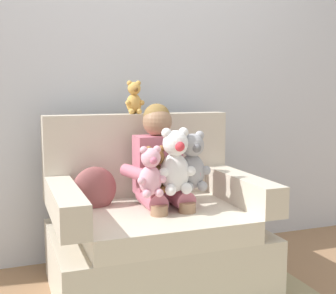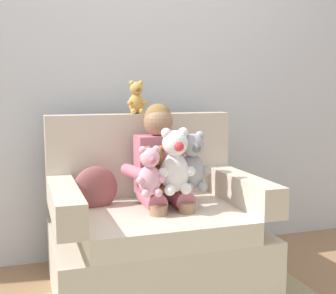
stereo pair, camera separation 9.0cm
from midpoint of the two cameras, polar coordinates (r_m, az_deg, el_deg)
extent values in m
plane|color=#936D4C|center=(2.68, -2.48, -17.46)|extent=(8.00, 8.00, 0.00)
cube|color=silver|center=(3.04, -6.35, 10.66)|extent=(6.00, 0.10, 2.60)
cube|color=beige|center=(2.61, -2.50, -14.04)|extent=(1.15, 0.85, 0.34)
cube|color=beige|center=(2.47, -2.03, -9.59)|extent=(0.87, 0.71, 0.12)
cube|color=beige|center=(2.80, -4.79, -0.96)|extent=(1.15, 0.14, 0.51)
cube|color=beige|center=(2.33, -14.02, -7.22)|extent=(0.14, 0.71, 0.17)
cube|color=beige|center=(2.63, 8.51, -5.39)|extent=(0.14, 0.71, 0.17)
cube|color=#C66B7F|center=(2.60, -2.35, -2.25)|extent=(0.26, 0.16, 0.34)
sphere|color=#9E7556|center=(2.57, -2.38, 3.26)|extent=(0.17, 0.17, 0.17)
sphere|color=olive|center=(2.58, -2.45, 3.84)|extent=(0.16, 0.16, 0.16)
cylinder|color=#C66B7F|center=(2.49, -3.16, -6.69)|extent=(0.11, 0.26, 0.11)
cylinder|color=#9E7556|center=(2.42, -2.21, -10.86)|extent=(0.09, 0.09, 0.30)
cylinder|color=#C66B7F|center=(2.54, 0.31, -6.39)|extent=(0.11, 0.26, 0.11)
cylinder|color=#9E7556|center=(2.47, 1.38, -10.46)|extent=(0.09, 0.09, 0.30)
cylinder|color=#C66B7F|center=(2.45, -5.05, -3.37)|extent=(0.13, 0.27, 0.07)
cylinder|color=#C66B7F|center=(2.55, 1.92, -2.91)|extent=(0.13, 0.27, 0.07)
ellipsoid|color=brown|center=(2.41, -2.76, -3.96)|extent=(0.12, 0.10, 0.15)
sphere|color=brown|center=(2.38, -2.71, -1.26)|extent=(0.10, 0.10, 0.10)
sphere|color=#4C2D19|center=(2.34, -2.38, -1.59)|extent=(0.04, 0.04, 0.04)
sphere|color=brown|center=(2.37, -3.55, -0.34)|extent=(0.04, 0.04, 0.04)
sphere|color=brown|center=(2.37, -3.83, -4.00)|extent=(0.04, 0.04, 0.04)
sphere|color=brown|center=(2.37, -3.17, -5.55)|extent=(0.04, 0.04, 0.04)
sphere|color=brown|center=(2.39, -1.96, -0.26)|extent=(0.04, 0.04, 0.04)
sphere|color=brown|center=(2.40, -1.28, -3.82)|extent=(0.04, 0.04, 0.04)
sphere|color=brown|center=(2.39, -1.69, -5.44)|extent=(0.04, 0.04, 0.04)
ellipsoid|color=#9E9EA3|center=(2.47, 1.97, -3.17)|extent=(0.15, 0.13, 0.20)
sphere|color=#9E9EA3|center=(2.43, 2.10, 0.23)|extent=(0.13, 0.13, 0.13)
sphere|color=slate|center=(2.38, 2.62, -0.16)|extent=(0.05, 0.05, 0.05)
sphere|color=#9E9EA3|center=(2.42, 1.07, 1.40)|extent=(0.05, 0.05, 0.05)
sphere|color=#9E9EA3|center=(2.41, 0.73, -3.21)|extent=(0.05, 0.05, 0.05)
sphere|color=#9E9EA3|center=(2.42, 1.56, -5.17)|extent=(0.06, 0.06, 0.06)
sphere|color=#9E9EA3|center=(2.45, 3.01, 1.48)|extent=(0.05, 0.05, 0.05)
sphere|color=#9E9EA3|center=(2.46, 3.85, -2.99)|extent=(0.05, 0.05, 0.05)
sphere|color=#9E9EA3|center=(2.45, 3.37, -5.02)|extent=(0.06, 0.06, 0.06)
ellipsoid|color=#EAA8BC|center=(2.33, -3.38, -4.28)|extent=(0.12, 0.10, 0.16)
sphere|color=#EAA8BC|center=(2.30, -3.33, -1.39)|extent=(0.10, 0.10, 0.10)
sphere|color=#CC6684|center=(2.26, -2.99, -1.75)|extent=(0.04, 0.04, 0.04)
sphere|color=#EAA8BC|center=(2.29, -4.24, -0.40)|extent=(0.04, 0.04, 0.04)
sphere|color=#EAA8BC|center=(2.29, -4.55, -4.33)|extent=(0.04, 0.04, 0.04)
sphere|color=#EAA8BC|center=(2.29, -3.84, -6.00)|extent=(0.05, 0.05, 0.05)
sphere|color=#EAA8BC|center=(2.31, -2.52, -0.32)|extent=(0.04, 0.04, 0.04)
sphere|color=#EAA8BC|center=(2.32, -1.80, -4.14)|extent=(0.04, 0.04, 0.04)
sphere|color=#EAA8BC|center=(2.31, -2.24, -5.87)|extent=(0.05, 0.05, 0.05)
ellipsoid|color=white|center=(2.40, -0.24, -3.29)|extent=(0.16, 0.14, 0.21)
sphere|color=white|center=(2.36, -0.13, 0.49)|extent=(0.14, 0.14, 0.14)
sphere|color=#DB333D|center=(2.31, 0.40, 0.06)|extent=(0.05, 0.05, 0.05)
sphere|color=white|center=(2.35, -1.29, 1.79)|extent=(0.05, 0.05, 0.05)
sphere|color=white|center=(2.34, -1.67, -3.33)|extent=(0.05, 0.05, 0.05)
sphere|color=white|center=(2.35, -0.75, -5.51)|extent=(0.06, 0.06, 0.06)
sphere|color=white|center=(2.38, 0.90, 1.87)|extent=(0.05, 0.05, 0.05)
sphere|color=white|center=(2.39, 1.84, -3.09)|extent=(0.05, 0.05, 0.05)
sphere|color=white|center=(2.38, 1.29, -5.34)|extent=(0.06, 0.06, 0.06)
ellipsoid|color=gold|center=(2.76, -5.31, 5.53)|extent=(0.09, 0.08, 0.12)
sphere|color=gold|center=(2.75, -5.29, 7.46)|extent=(0.08, 0.08, 0.08)
sphere|color=brown|center=(2.72, -5.09, 7.34)|extent=(0.03, 0.03, 0.03)
sphere|color=gold|center=(2.75, -5.88, 8.12)|extent=(0.03, 0.03, 0.03)
sphere|color=gold|center=(2.73, -6.09, 5.62)|extent=(0.03, 0.03, 0.03)
sphere|color=gold|center=(2.72, -5.63, 4.53)|extent=(0.04, 0.04, 0.04)
sphere|color=gold|center=(2.77, -4.75, 8.13)|extent=(0.03, 0.03, 0.03)
sphere|color=gold|center=(2.75, -4.27, 5.66)|extent=(0.03, 0.03, 0.03)
sphere|color=gold|center=(2.74, -4.57, 4.56)|extent=(0.04, 0.04, 0.04)
ellipsoid|color=#8C4C4C|center=(2.57, -10.36, -5.35)|extent=(0.28, 0.16, 0.26)
camera|label=1|loc=(0.04, -91.06, -0.14)|focal=47.76mm
camera|label=2|loc=(0.04, 88.94, 0.14)|focal=47.76mm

